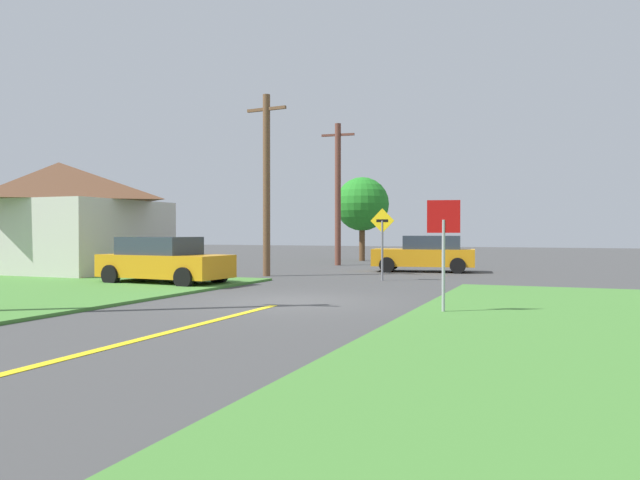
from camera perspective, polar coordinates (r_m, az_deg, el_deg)
name	(u,v)px	position (r m, az deg, el deg)	size (l,w,h in m)	color
ground_plane	(291,301)	(16.00, -2.70, -5.67)	(120.00, 120.00, 0.00)	#404040
lane_stripe_center	(51,362)	(9.38, -23.57, -10.28)	(0.20, 14.00, 0.01)	yellow
stop_sign	(444,235)	(13.53, 11.31, 0.46)	(0.69, 0.19, 2.47)	#9EA0A8
parked_car_near_building	(163,261)	(21.64, -14.22, -1.87)	(4.67, 2.37, 1.62)	orange
car_approaching_junction	(426,254)	(28.05, 9.70, -1.27)	(4.67, 2.38, 1.62)	orange
utility_pole_mid	(267,183)	(25.17, -4.95, 5.30)	(1.80, 0.31, 7.33)	brown
utility_pole_far	(338,193)	(33.17, 1.66, 4.38)	(1.80, 0.32, 7.58)	brown
direction_sign	(382,236)	(22.83, 5.76, 0.40)	(0.91, 0.08, 2.65)	slate
oak_tree_left	(362,204)	(38.31, 3.90, 3.30)	(3.31, 3.31, 5.17)	brown
barn	(59,218)	(29.32, -22.90, 1.91)	(8.01, 6.11, 4.82)	beige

